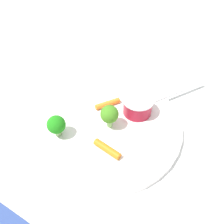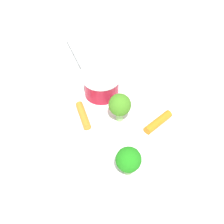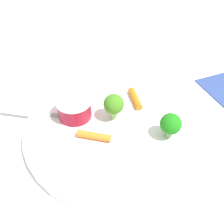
# 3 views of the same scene
# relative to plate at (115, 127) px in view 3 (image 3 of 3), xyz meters

# --- Properties ---
(ground_plane) EXTENTS (2.40, 2.40, 0.00)m
(ground_plane) POSITION_rel_plate_xyz_m (0.00, 0.00, -0.01)
(ground_plane) COLOR silver
(plate) EXTENTS (0.30, 0.30, 0.01)m
(plate) POSITION_rel_plate_xyz_m (0.00, 0.00, 0.00)
(plate) COLOR white
(plate) RESTS_ON ground_plane
(sauce_cup) EXTENTS (0.06, 0.06, 0.03)m
(sauce_cup) POSITION_rel_plate_xyz_m (-0.05, 0.05, 0.02)
(sauce_cup) COLOR maroon
(sauce_cup) RESTS_ON plate
(broccoli_floret_0) EXTENTS (0.03, 0.03, 0.04)m
(broccoli_floret_0) POSITION_rel_plate_xyz_m (0.06, -0.07, 0.03)
(broccoli_floret_0) COLOR #80AA69
(broccoli_floret_0) RESTS_ON plate
(broccoli_floret_1) EXTENTS (0.03, 0.03, 0.05)m
(broccoli_floret_1) POSITION_rel_plate_xyz_m (0.01, 0.01, 0.04)
(broccoli_floret_1) COLOR #8EC570
(broccoli_floret_1) RESTS_ON plate
(carrot_stick_0) EXTENTS (0.03, 0.05, 0.01)m
(carrot_stick_0) POSITION_rel_plate_xyz_m (0.06, 0.03, 0.01)
(carrot_stick_0) COLOR orange
(carrot_stick_0) RESTS_ON plate
(carrot_stick_1) EXTENTS (0.05, 0.05, 0.01)m
(carrot_stick_1) POSITION_rel_plate_xyz_m (-0.04, -0.01, 0.01)
(carrot_stick_1) COLOR orange
(carrot_stick_1) RESTS_ON plate
(fork) EXTENTS (0.14, 0.13, 0.00)m
(fork) POSITION_rel_plate_xyz_m (-0.12, 0.11, 0.01)
(fork) COLOR #BABCBF
(fork) RESTS_ON plate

